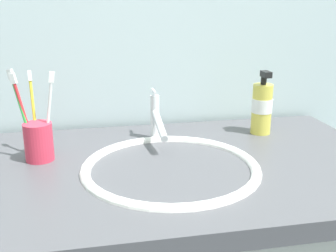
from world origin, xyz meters
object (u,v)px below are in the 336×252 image
(toothbrush_green, at_px, (22,109))
(toothbrush_red, at_px, (23,111))
(soap_dispenser, at_px, (262,107))
(toothbrush_cup, at_px, (39,142))
(toothbrush_white, at_px, (49,110))
(faucet, at_px, (157,119))
(toothbrush_yellow, at_px, (33,108))

(toothbrush_green, height_order, toothbrush_red, toothbrush_green)
(soap_dispenser, bearing_deg, toothbrush_cup, -171.51)
(toothbrush_green, bearing_deg, toothbrush_cup, -24.00)
(toothbrush_white, bearing_deg, faucet, 15.22)
(faucet, bearing_deg, toothbrush_green, -169.73)
(toothbrush_yellow, bearing_deg, toothbrush_white, -43.18)
(toothbrush_cup, relative_size, toothbrush_green, 0.43)
(toothbrush_cup, distance_m, toothbrush_green, 0.08)
(toothbrush_white, height_order, toothbrush_green, toothbrush_green)
(toothbrush_white, relative_size, toothbrush_yellow, 1.02)
(faucet, height_order, toothbrush_white, toothbrush_white)
(toothbrush_cup, bearing_deg, toothbrush_green, 156.00)
(soap_dispenser, bearing_deg, toothbrush_red, -173.19)
(faucet, distance_m, toothbrush_green, 0.33)
(toothbrush_red, bearing_deg, toothbrush_green, 173.16)
(toothbrush_cup, bearing_deg, toothbrush_yellow, 103.99)
(toothbrush_cup, relative_size, toothbrush_yellow, 0.45)
(toothbrush_white, height_order, toothbrush_red, toothbrush_white)
(toothbrush_cup, xyz_separation_m, toothbrush_white, (0.03, 0.00, 0.07))
(faucet, bearing_deg, toothbrush_yellow, -173.32)
(toothbrush_red, bearing_deg, toothbrush_cup, -25.48)
(toothbrush_cup, xyz_separation_m, toothbrush_red, (-0.03, 0.01, 0.07))
(toothbrush_green, distance_m, toothbrush_red, 0.01)
(toothbrush_cup, distance_m, toothbrush_white, 0.08)
(toothbrush_white, bearing_deg, toothbrush_red, 168.08)
(toothbrush_cup, height_order, toothbrush_green, toothbrush_green)
(toothbrush_red, distance_m, soap_dispenser, 0.62)
(toothbrush_green, bearing_deg, toothbrush_white, -11.69)
(toothbrush_white, height_order, soap_dispenser, toothbrush_white)
(toothbrush_cup, height_order, toothbrush_yellow, toothbrush_yellow)
(toothbrush_yellow, bearing_deg, toothbrush_cup, -76.01)
(faucet, distance_m, toothbrush_white, 0.28)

